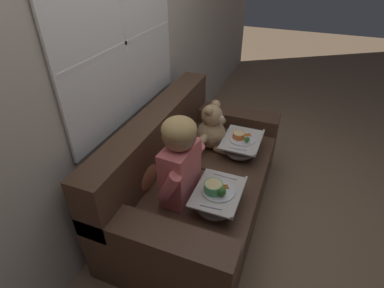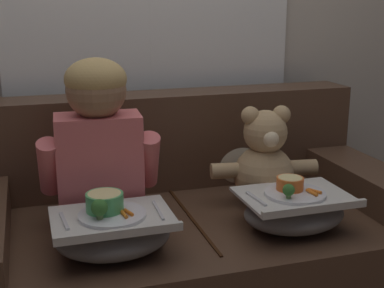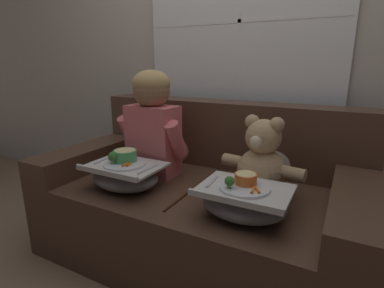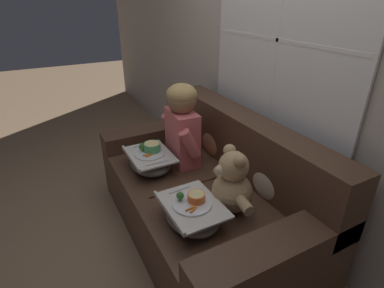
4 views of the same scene
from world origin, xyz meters
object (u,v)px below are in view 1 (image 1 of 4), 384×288
lap_tray_teddy (241,145)px  child_figure (180,157)px  teddy_bear (212,129)px  couch (193,179)px  throw_pillow_behind_child (144,169)px  lap_tray_child (218,197)px  throw_pillow_behind_teddy (181,125)px

lap_tray_teddy → child_figure: bearing=158.1°
teddy_bear → lap_tray_teddy: teddy_bear is taller
couch → throw_pillow_behind_child: couch is taller
lap_tray_child → throw_pillow_behind_teddy: bearing=39.5°
teddy_bear → throw_pillow_behind_teddy: bearing=89.8°
couch → lap_tray_teddy: couch is taller
throw_pillow_behind_teddy → lap_tray_teddy: 0.57m
throw_pillow_behind_teddy → lap_tray_child: bearing=-140.5°
teddy_bear → lap_tray_teddy: (0.00, -0.27, -0.10)m
lap_tray_child → lap_tray_teddy: bearing=-0.1°
throw_pillow_behind_child → lap_tray_child: (-0.00, -0.57, -0.08)m
lap_tray_child → lap_tray_teddy: lap_tray_child is taller
couch → lap_tray_child: size_ratio=4.44×
lap_tray_teddy → throw_pillow_behind_teddy: bearing=89.9°
couch → throw_pillow_behind_child: 0.52m
child_figure → teddy_bear: size_ratio=1.40×
throw_pillow_behind_child → lap_tray_child: throw_pillow_behind_child is taller
throw_pillow_behind_child → throw_pillow_behind_teddy: size_ratio=1.03×
throw_pillow_behind_teddy → child_figure: (-0.69, -0.29, 0.20)m
teddy_bear → lap_tray_child: teddy_bear is taller
couch → lap_tray_teddy: bearing=-42.3°
couch → child_figure: child_figure is taller
throw_pillow_behind_teddy → teddy_bear: teddy_bear is taller
throw_pillow_behind_teddy → couch: bearing=-143.2°
couch → lap_tray_child: couch is taller
couch → throw_pillow_behind_teddy: (0.34, 0.26, 0.29)m
throw_pillow_behind_child → child_figure: 0.35m
couch → throw_pillow_behind_teddy: size_ratio=5.50×
throw_pillow_behind_teddy → teddy_bear: (-0.00, -0.30, 0.02)m
couch → child_figure: bearing=-174.0°
couch → lap_tray_child: bearing=-138.0°
throw_pillow_behind_teddy → child_figure: 0.77m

